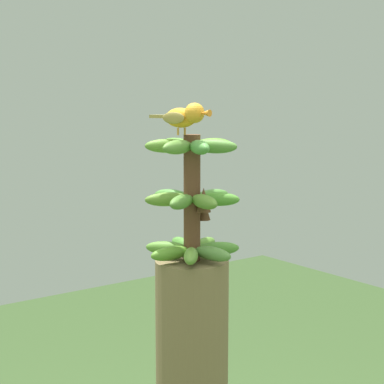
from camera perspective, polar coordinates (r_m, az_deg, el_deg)
banana_bunch at (r=1.58m, az=0.04°, el=-0.59°), size 0.25×0.24×0.31m
perched_bird at (r=1.53m, az=-0.59°, el=6.78°), size 0.18×0.07×0.08m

